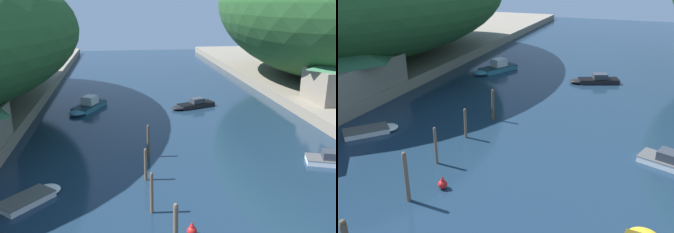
# 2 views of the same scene
# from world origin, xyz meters

# --- Properties ---
(water_surface) EXTENTS (130.00, 130.00, 0.00)m
(water_surface) POSITION_xyz_m (0.00, 30.00, 0.00)
(water_surface) COLOR #192D42
(water_surface) RESTS_ON ground
(right_bank_cottage) EXTENTS (4.44, 6.26, 4.78)m
(right_bank_cottage) POSITION_xyz_m (18.62, 33.97, 3.68)
(right_bank_cottage) COLOR gray
(right_bank_cottage) RESTS_ON right_bank
(boat_navy_launch) EXTENTS (4.54, 6.58, 1.55)m
(boat_navy_launch) POSITION_xyz_m (-9.08, 38.22, 0.46)
(boat_navy_launch) COLOR teal
(boat_navy_launch) RESTS_ON water_surface
(boat_mid_channel) EXTENTS (4.09, 4.29, 0.43)m
(boat_mid_channel) POSITION_xyz_m (-10.99, 17.40, 0.21)
(boat_mid_channel) COLOR silver
(boat_mid_channel) RESTS_ON water_surface
(boat_near_quay) EXTENTS (5.78, 3.51, 1.11)m
(boat_near_quay) POSITION_xyz_m (3.44, 37.67, 0.35)
(boat_near_quay) COLOR black
(boat_near_quay) RESTS_ON water_surface
(mooring_post_second) EXTENTS (0.25, 0.25, 3.12)m
(mooring_post_second) POSITION_xyz_m (-2.77, 10.47, 1.57)
(mooring_post_second) COLOR brown
(mooring_post_second) RESTS_ON water_surface
(mooring_post_middle) EXTENTS (0.20, 0.20, 2.68)m
(mooring_post_middle) POSITION_xyz_m (-3.54, 14.85, 1.34)
(mooring_post_middle) COLOR brown
(mooring_post_middle) RESTS_ON water_surface
(mooring_post_fourth) EXTENTS (0.22, 0.22, 2.42)m
(mooring_post_fourth) POSITION_xyz_m (-3.57, 19.26, 1.22)
(mooring_post_fourth) COLOR brown
(mooring_post_fourth) RESTS_ON water_surface
(mooring_post_farthest) EXTENTS (0.25, 0.25, 2.77)m
(mooring_post_farthest) POSITION_xyz_m (-3.03, 23.43, 1.39)
(mooring_post_farthest) COLOR brown
(mooring_post_farthest) RESTS_ON water_surface
(channel_buoy_near) EXTENTS (0.56, 0.56, 0.84)m
(channel_buoy_near) POSITION_xyz_m (-1.59, 12.27, 0.33)
(channel_buoy_near) COLOR red
(channel_buoy_near) RESTS_ON water_surface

